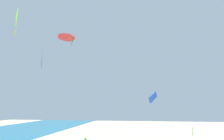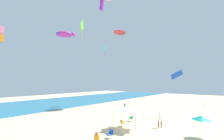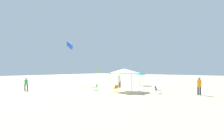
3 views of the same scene
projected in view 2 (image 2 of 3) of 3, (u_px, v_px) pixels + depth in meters
name	position (u px, v px, depth m)	size (l,w,h in m)	color
ground	(166.00, 129.00, 20.49)	(120.00, 120.00, 0.10)	beige
ocean_strip	(31.00, 105.00, 41.03)	(120.00, 22.37, 0.02)	teal
canopy_tent	(128.00, 108.00, 20.89)	(3.48, 3.44, 2.78)	#B7B7BC
beach_umbrella	(201.00, 118.00, 17.76)	(1.89, 1.90, 2.25)	silver
folding_chair_left_of_tent	(111.00, 133.00, 17.28)	(0.70, 0.62, 0.82)	black
folding_chair_right_of_tent	(122.00, 122.00, 21.87)	(0.74, 0.67, 0.82)	black
folding_chair_facing_ocean	(131.00, 118.00, 24.40)	(0.77, 0.80, 0.82)	black
banner_flag	(203.00, 107.00, 25.09)	(0.36, 0.06, 3.22)	silver
person_beachcomber	(160.00, 119.00, 21.27)	(0.43, 0.49, 1.82)	brown
person_kite_handler	(125.00, 106.00, 33.23)	(0.38, 0.39, 1.59)	#33384C
kite_diamond_lime	(82.00, 26.00, 38.79)	(2.60, 1.87, 4.50)	#66D82D
kite_parafoil_blue	(177.00, 75.00, 30.47)	(3.00, 1.38, 1.88)	blue
kite_delta_red	(120.00, 31.00, 44.00)	(3.59, 3.54, 2.71)	red
kite_turtle_magenta	(65.00, 34.00, 42.83)	(5.15, 5.18, 1.52)	#E02D9E
kite_diamond_teal	(105.00, 48.00, 45.94)	(2.09, 1.19, 3.39)	teal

